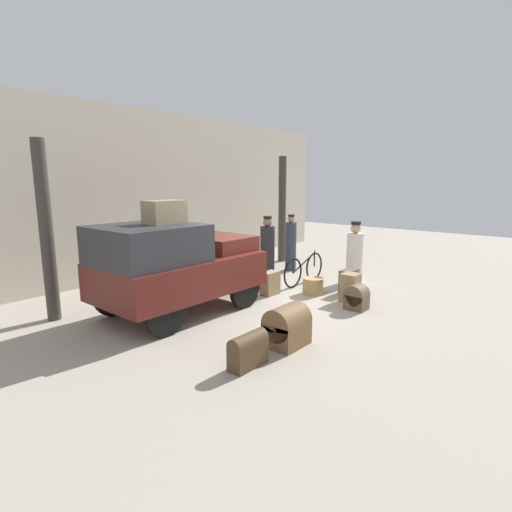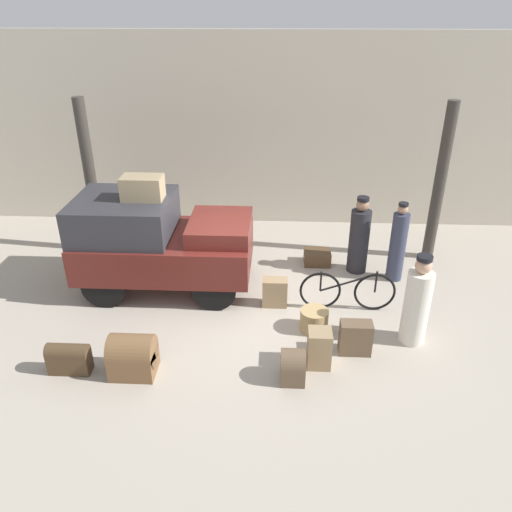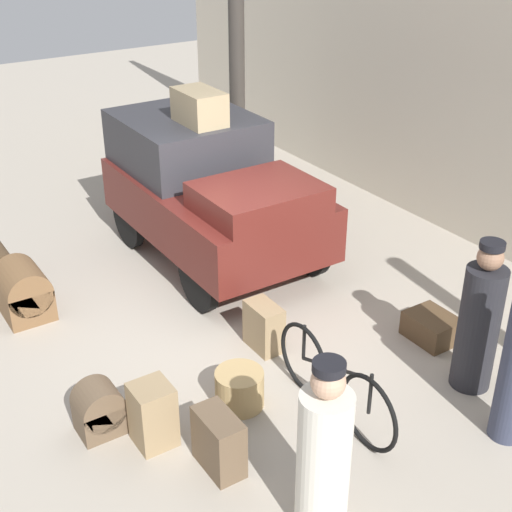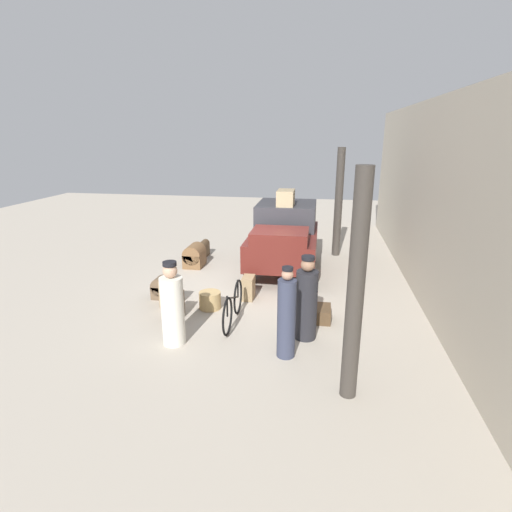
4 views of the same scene
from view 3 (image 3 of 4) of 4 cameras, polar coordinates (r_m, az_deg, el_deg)
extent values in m
plane|color=#A89E8E|center=(8.33, -1.91, -5.60)|extent=(30.00, 30.00, 0.00)
cube|color=beige|center=(9.97, 18.86, 12.82)|extent=(16.00, 0.15, 4.50)
cylinder|color=#38332D|center=(11.40, -1.52, 13.04)|extent=(0.24, 0.24, 3.36)
cylinder|color=black|center=(9.26, 4.31, 0.89)|extent=(0.81, 0.12, 0.81)
cylinder|color=black|center=(8.47, -4.63, -1.85)|extent=(0.81, 0.12, 0.81)
cylinder|color=black|center=(10.78, -2.16, 4.97)|extent=(0.81, 0.12, 0.81)
cylinder|color=black|center=(10.11, -10.18, 2.93)|extent=(0.81, 0.12, 0.81)
cube|color=#591E19|center=(9.45, -3.31, 3.98)|extent=(3.26, 1.80, 0.70)
cube|color=#2D2D33|center=(9.80, -5.60, 9.16)|extent=(1.79, 1.66, 0.70)
cube|color=#591E19|center=(8.42, 0.22, 4.70)|extent=(1.14, 1.41, 0.31)
torus|color=black|center=(6.59, 9.00, -12.28)|extent=(0.75, 0.04, 0.75)
torus|color=black|center=(7.18, 3.82, -8.16)|extent=(0.75, 0.04, 0.75)
cylinder|color=black|center=(6.76, 6.37, -8.90)|extent=(0.99, 0.04, 0.40)
cylinder|color=black|center=(7.07, 3.87, -6.88)|extent=(0.04, 0.04, 0.39)
cylinder|color=black|center=(6.46, 9.14, -10.84)|extent=(0.04, 0.04, 0.42)
cylinder|color=tan|center=(7.08, -1.33, -10.57)|extent=(0.48, 0.48, 0.38)
cylinder|color=#232328|center=(7.40, 17.34, -5.58)|extent=(0.41, 0.41, 1.34)
sphere|color=#936B51|center=(7.01, 18.24, -0.12)|extent=(0.25, 0.25, 0.25)
cylinder|color=black|center=(6.95, 18.40, 0.83)|extent=(0.24, 0.24, 0.07)
cylinder|color=silver|center=(5.69, 5.42, -16.16)|extent=(0.42, 0.42, 1.29)
sphere|color=tan|center=(5.18, 5.80, -9.98)|extent=(0.26, 0.26, 0.26)
cylinder|color=black|center=(5.10, 5.87, -8.80)|extent=(0.25, 0.25, 0.07)
cube|color=brown|center=(8.87, -17.97, -3.33)|extent=(0.67, 0.53, 0.40)
cylinder|color=brown|center=(8.77, -18.16, -2.22)|extent=(0.67, 0.53, 0.53)
cube|color=brown|center=(6.38, -2.99, -14.63)|extent=(0.51, 0.28, 0.56)
cube|color=#4C3823|center=(8.27, 13.89, -5.57)|extent=(0.56, 0.45, 0.29)
cube|color=#4C3823|center=(9.71, -19.78, -0.89)|extent=(0.63, 0.25, 0.38)
cube|color=#937A56|center=(7.82, 0.64, -5.67)|extent=(0.46, 0.27, 0.54)
cube|color=brown|center=(6.96, -12.35, -12.48)|extent=(0.36, 0.42, 0.31)
cylinder|color=brown|center=(6.86, -12.48, -11.49)|extent=(0.36, 0.42, 0.42)
cube|color=#937A56|center=(6.66, -8.25, -12.45)|extent=(0.36, 0.35, 0.63)
cube|color=#9E8966|center=(9.29, -4.55, 11.80)|extent=(0.74, 0.46, 0.43)
camera|label=1|loc=(12.80, -42.12, 12.08)|focal=28.00mm
camera|label=2|loc=(6.87, -75.06, 12.48)|focal=35.00mm
camera|label=4|loc=(6.18, 84.74, -6.21)|focal=28.00mm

